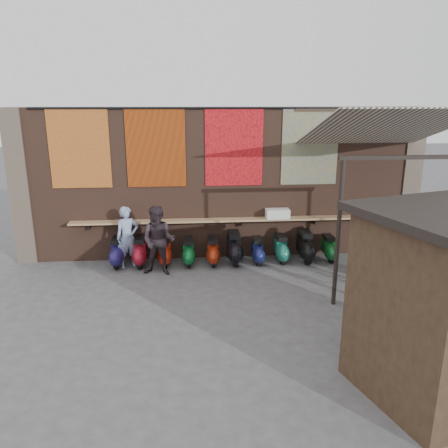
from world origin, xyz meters
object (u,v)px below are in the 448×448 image
at_px(scooter_stool_0, 117,252).
at_px(scooter_stool_5, 234,248).
at_px(scooter_stool_7, 281,249).
at_px(diner_left, 127,237).
at_px(shopper_grey, 373,265).
at_px(scooter_stool_4, 213,252).
at_px(scooter_stool_9, 329,248).
at_px(scooter_stool_2, 165,251).
at_px(diner_right, 159,241).
at_px(scooter_stool_1, 140,252).
at_px(shelf_box, 278,214).
at_px(shopper_navy, 389,253).
at_px(scooter_stool_8, 305,247).
at_px(shopper_tan, 368,247).
at_px(scooter_stool_3, 189,252).
at_px(scooter_stool_6, 258,251).

relative_size(scooter_stool_0, scooter_stool_5, 0.90).
bearing_deg(scooter_stool_0, scooter_stool_7, -0.54).
relative_size(scooter_stool_0, diner_left, 0.49).
distance_m(scooter_stool_0, shopper_grey, 6.26).
distance_m(scooter_stool_4, scooter_stool_9, 3.13).
bearing_deg(scooter_stool_5, scooter_stool_2, -179.90).
xyz_separation_m(scooter_stool_2, diner_right, (-0.11, -0.62, 0.49)).
xyz_separation_m(scooter_stool_1, scooter_stool_7, (3.70, -0.02, -0.02)).
height_order(scooter_stool_5, scooter_stool_9, scooter_stool_5).
height_order(scooter_stool_9, diner_right, diner_right).
height_order(shelf_box, scooter_stool_2, shelf_box).
xyz_separation_m(scooter_stool_2, shopper_navy, (5.01, -2.10, 0.54)).
distance_m(scooter_stool_2, scooter_stool_8, 3.71).
xyz_separation_m(scooter_stool_0, scooter_stool_4, (2.47, -0.08, -0.02)).
xyz_separation_m(scooter_stool_4, shopper_grey, (3.25, -2.44, 0.45)).
relative_size(shelf_box, diner_right, 0.36).
relative_size(diner_right, shopper_tan, 1.19).
distance_m(scooter_stool_8, diner_left, 4.67).
xyz_separation_m(scooter_stool_9, diner_left, (-5.30, -0.02, 0.46)).
distance_m(shelf_box, shopper_tan, 2.47).
bearing_deg(scooter_stool_0, scooter_stool_3, -1.93).
bearing_deg(scooter_stool_2, scooter_stool_9, -0.25).
distance_m(scooter_stool_4, diner_right, 1.55).
height_order(scooter_stool_2, scooter_stool_4, scooter_stool_2).
distance_m(diner_left, shopper_navy, 6.30).
bearing_deg(scooter_stool_2, scooter_stool_4, -2.33).
height_order(scooter_stool_0, scooter_stool_7, scooter_stool_0).
relative_size(shelf_box, diner_left, 0.39).
bearing_deg(shopper_navy, scooter_stool_5, -34.03).
relative_size(scooter_stool_8, diner_right, 0.49).
height_order(scooter_stool_1, scooter_stool_3, scooter_stool_1).
bearing_deg(scooter_stool_6, scooter_stool_5, 173.90).
bearing_deg(scooter_stool_5, scooter_stool_9, -0.50).
xyz_separation_m(scooter_stool_1, scooter_stool_6, (3.06, -0.08, -0.04)).
height_order(scooter_stool_1, scooter_stool_2, scooter_stool_1).
bearing_deg(diner_right, diner_left, 157.57).
relative_size(shelf_box, scooter_stool_0, 0.80).
height_order(scooter_stool_3, scooter_stool_9, scooter_stool_3).
bearing_deg(shelf_box, scooter_stool_8, -23.15).
distance_m(shelf_box, scooter_stool_9, 1.67).
relative_size(scooter_stool_7, diner_left, 0.47).
bearing_deg(scooter_stool_6, scooter_stool_9, 1.29).
relative_size(scooter_stool_2, shopper_tan, 0.54).
height_order(scooter_stool_7, scooter_stool_9, scooter_stool_7).
bearing_deg(scooter_stool_9, shopper_navy, -72.70).
xyz_separation_m(scooter_stool_5, diner_left, (-2.75, -0.04, 0.38)).
xyz_separation_m(scooter_stool_8, shopper_navy, (1.30, -2.08, 0.50)).
distance_m(scooter_stool_0, scooter_stool_1, 0.59).
bearing_deg(scooter_stool_7, scooter_stool_4, -178.75).
xyz_separation_m(scooter_stool_0, scooter_stool_3, (1.83, -0.06, -0.03)).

